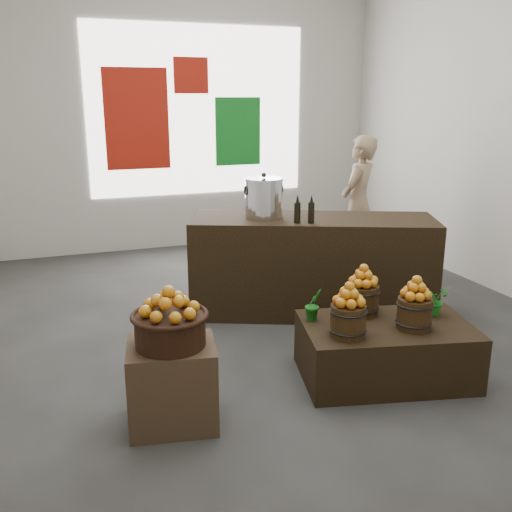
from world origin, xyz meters
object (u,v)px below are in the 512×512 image
object	(u,v)px
wicker_basket	(170,330)
shopper	(358,204)
counter	(312,266)
stock_pot_left	(264,199)
crate	(173,385)
display_table	(385,351)

from	to	relation	value
wicker_basket	shopper	xyz separation A→B (m)	(3.04, 2.85, 0.17)
counter	shopper	size ratio (longest dim) A/B	1.42
stock_pot_left	crate	bearing A→B (deg)	-126.46
crate	counter	size ratio (longest dim) A/B	0.24
display_table	shopper	bearing A→B (deg)	77.76
display_table	counter	bearing A→B (deg)	100.16
crate	wicker_basket	xyz separation A→B (m)	(0.00, 0.00, 0.40)
shopper	counter	bearing A→B (deg)	6.08
crate	stock_pot_left	distance (m)	2.46
wicker_basket	counter	size ratio (longest dim) A/B	0.19
stock_pot_left	display_table	bearing A→B (deg)	-77.09
display_table	counter	distance (m)	1.57
counter	display_table	bearing A→B (deg)	-69.74
display_table	counter	xyz separation A→B (m)	(0.07, 1.55, 0.28)
wicker_basket	stock_pot_left	world-z (taller)	stock_pot_left
stock_pot_left	shopper	bearing A→B (deg)	31.10
stock_pot_left	counter	bearing A→B (deg)	-22.77
wicker_basket	counter	world-z (taller)	counter
stock_pot_left	shopper	size ratio (longest dim) A/B	0.22
display_table	stock_pot_left	size ratio (longest dim) A/B	3.48
wicker_basket	stock_pot_left	distance (m)	2.34
crate	shopper	bearing A→B (deg)	43.17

